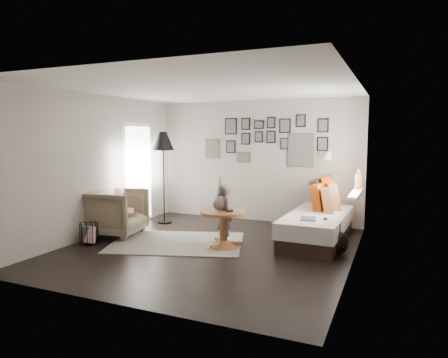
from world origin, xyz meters
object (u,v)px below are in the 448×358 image
at_px(daybed, 319,221).
at_px(child, 225,215).
at_px(demijohn_large, 325,238).
at_px(floor_lamp, 163,144).
at_px(vase, 219,200).
at_px(armchair, 116,213).
at_px(pedestal_table, 223,230).
at_px(demijohn_small, 338,243).
at_px(magazine_basket, 89,233).

distance_m(daybed, child, 1.70).
bearing_deg(demijohn_large, floor_lamp, 168.27).
bearing_deg(daybed, vase, -142.37).
xyz_separation_m(armchair, demijohn_large, (3.71, 0.55, -0.22)).
distance_m(pedestal_table, child, 0.25).
relative_size(pedestal_table, vase, 1.40).
distance_m(armchair, demijohn_small, 3.97).
height_order(armchair, demijohn_large, armchair).
bearing_deg(pedestal_table, demijohn_small, 10.69).
xyz_separation_m(floor_lamp, magazine_basket, (-0.31, -1.92, -1.48)).
bearing_deg(child, daybed, -102.35).
distance_m(daybed, armchair, 3.69).
bearing_deg(child, magazine_basket, 62.45).
height_order(pedestal_table, magazine_basket, pedestal_table).
bearing_deg(vase, demijohn_large, 14.84).
relative_size(vase, demijohn_small, 1.14).
distance_m(armchair, floor_lamp, 1.78).
relative_size(armchair, child, 0.91).
distance_m(pedestal_table, vase, 0.51).
height_order(demijohn_large, child, child).
distance_m(demijohn_small, child, 1.86).
bearing_deg(demijohn_large, vase, -165.16).
bearing_deg(demijohn_large, daybed, 109.28).
distance_m(armchair, magazine_basket, 0.70).
relative_size(vase, demijohn_large, 1.04).
relative_size(daybed, armchair, 2.41).
height_order(floor_lamp, child, floor_lamp).
bearing_deg(demijohn_large, child, -166.49).
height_order(vase, magazine_basket, vase).
xyz_separation_m(armchair, magazine_basket, (-0.06, -0.66, -0.25)).
distance_m(vase, armchair, 2.07).
bearing_deg(floor_lamp, demijohn_small, -12.82).
bearing_deg(vase, daybed, 35.87).
height_order(pedestal_table, demijohn_large, pedestal_table).
relative_size(vase, magazine_basket, 1.50).
height_order(demijohn_small, child, child).
distance_m(daybed, magazine_basket, 4.00).
relative_size(daybed, demijohn_large, 4.25).
xyz_separation_m(pedestal_table, child, (0.00, 0.08, 0.24)).
height_order(vase, child, vase).
xyz_separation_m(vase, child, (0.08, 0.06, -0.27)).
bearing_deg(armchair, child, -94.93).
relative_size(floor_lamp, magazine_basket, 5.17).
distance_m(magazine_basket, demijohn_large, 3.96).
xyz_separation_m(daybed, magazine_basket, (-3.56, -1.81, -0.16)).
bearing_deg(armchair, pedestal_table, -97.12).
height_order(pedestal_table, floor_lamp, floor_lamp).
bearing_deg(floor_lamp, vase, -32.91).
bearing_deg(daybed, magazine_basket, -151.22).
bearing_deg(daybed, demijohn_small, -57.22).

